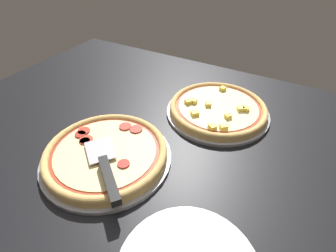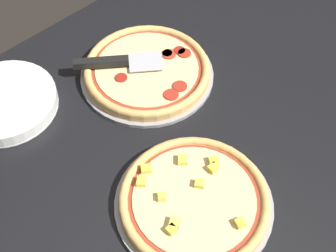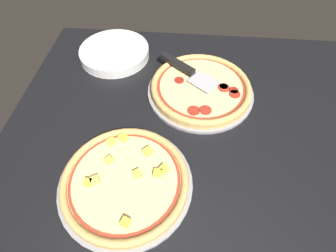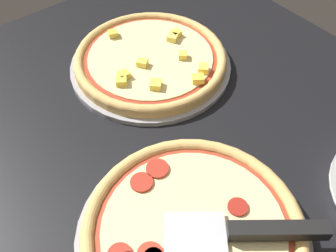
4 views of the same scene
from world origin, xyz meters
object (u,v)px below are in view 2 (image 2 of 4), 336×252
object	(u,v)px
serving_spatula	(110,62)
plate_stack	(5,102)
pizza_front	(147,69)
pizza_back	(194,199)

from	to	relation	value
serving_spatula	plate_stack	xyz separation A→B (cm)	(25.43, -9.58, -2.88)
serving_spatula	plate_stack	size ratio (longest dim) A/B	0.81
pizza_front	plate_stack	size ratio (longest dim) A/B	1.28
pizza_back	serving_spatula	xyz separation A→B (cm)	(-11.72, -41.26, 2.39)
pizza_front	pizza_back	distance (cm)	38.97
serving_spatula	pizza_back	bearing A→B (deg)	74.14
pizza_back	serving_spatula	world-z (taller)	serving_spatula
serving_spatula	plate_stack	world-z (taller)	serving_spatula
pizza_front	pizza_back	xyz separation A→B (cm)	(18.24, 34.43, -0.17)
pizza_front	serving_spatula	distance (cm)	9.70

